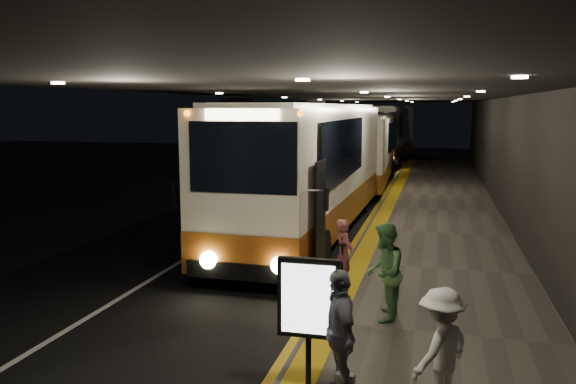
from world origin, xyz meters
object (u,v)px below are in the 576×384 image
at_px(passenger_waiting_green, 384,272).
at_px(coach_main, 310,175).
at_px(passenger_waiting_grey, 339,333).
at_px(info_sign, 309,301).
at_px(passenger_boarding, 344,255).
at_px(coach_third, 387,136).
at_px(coach_second, 366,153).
at_px(passenger_waiting_white, 441,349).
at_px(stanchion_post, 342,269).

bearing_deg(passenger_waiting_green, coach_main, -155.58).
distance_m(passenger_waiting_grey, info_sign, 0.60).
bearing_deg(passenger_boarding, coach_third, 13.89).
xyz_separation_m(passenger_boarding, passenger_waiting_grey, (0.66, -4.43, 0.11)).
bearing_deg(coach_third, passenger_waiting_green, -82.31).
bearing_deg(coach_main, passenger_waiting_grey, -74.04).
bearing_deg(coach_second, passenger_waiting_white, -82.47).
bearing_deg(passenger_waiting_green, coach_third, -173.47).
distance_m(passenger_boarding, info_sign, 4.32).
xyz_separation_m(info_sign, stanchion_post, (-0.20, 4.07, -0.72)).
xyz_separation_m(coach_main, passenger_waiting_grey, (2.68, -10.12, -0.90)).
bearing_deg(passenger_waiting_green, passenger_waiting_white, 20.45).
bearing_deg(stanchion_post, coach_second, 95.40).
bearing_deg(passenger_waiting_white, info_sign, -60.35).
bearing_deg(passenger_waiting_white, coach_third, -140.21).
relative_size(passenger_waiting_white, passenger_waiting_grey, 0.91).
height_order(coach_main, coach_second, coach_main).
distance_m(coach_third, passenger_boarding, 31.22).
bearing_deg(info_sign, passenger_waiting_grey, -18.83).
distance_m(passenger_waiting_green, info_sign, 2.93).
bearing_deg(stanchion_post, passenger_waiting_white, -64.71).
relative_size(passenger_waiting_green, stanchion_post, 1.72).
height_order(coach_third, passenger_waiting_white, coach_third).
relative_size(coach_third, info_sign, 6.96).
height_order(passenger_waiting_grey, info_sign, info_sign).
distance_m(passenger_waiting_white, info_sign, 1.84).
xyz_separation_m(passenger_waiting_white, stanchion_post, (-1.98, 4.20, -0.28)).
bearing_deg(coach_second, info_sign, -87.01).
height_order(passenger_waiting_green, passenger_waiting_white, passenger_waiting_green).
bearing_deg(passenger_waiting_white, coach_main, -124.64).
bearing_deg(coach_third, coach_main, -87.71).
distance_m(coach_main, passenger_waiting_white, 10.92).
bearing_deg(stanchion_post, passenger_waiting_green, -52.15).
relative_size(coach_third, passenger_waiting_grey, 7.27).
relative_size(coach_second, coach_third, 0.87).
relative_size(coach_second, passenger_boarding, 7.28).
bearing_deg(stanchion_post, passenger_boarding, 90.03).
relative_size(passenger_waiting_grey, info_sign, 0.96).
xyz_separation_m(coach_third, passenger_waiting_white, (3.78, -35.56, -0.97)).
bearing_deg(passenger_waiting_grey, passenger_boarding, 164.22).
bearing_deg(coach_second, passenger_waiting_green, -83.96).
bearing_deg(info_sign, passenger_boarding, 91.19).
bearing_deg(stanchion_post, coach_main, 108.92).
xyz_separation_m(coach_main, passenger_waiting_green, (3.01, -7.18, -0.87)).
bearing_deg(passenger_waiting_green, passenger_boarding, -144.78).
bearing_deg(passenger_waiting_grey, passenger_waiting_white, 66.46).
xyz_separation_m(coach_third, passenger_boarding, (1.80, -31.15, -1.01)).
xyz_separation_m(coach_second, passenger_waiting_grey, (2.34, -22.03, -0.65)).
height_order(passenger_waiting_grey, stanchion_post, passenger_waiting_grey).
bearing_deg(passenger_waiting_green, coach_second, -170.38).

